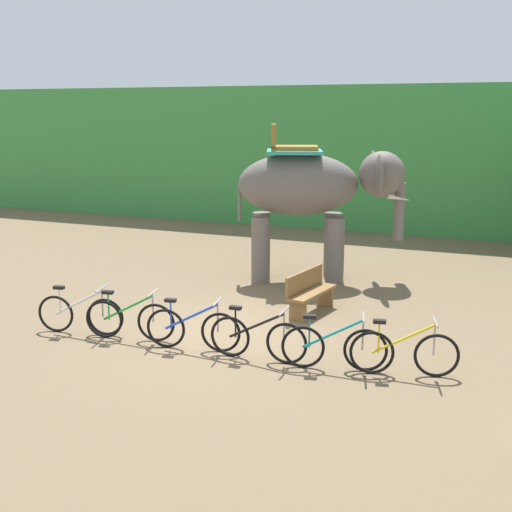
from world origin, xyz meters
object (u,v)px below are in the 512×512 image
Objects in this scene: elephant at (312,190)px; wooden_bench at (309,291)px; bike_white at (80,314)px; bike_yellow at (404,352)px; bike_blue at (193,329)px; bike_black at (258,338)px; bike_green at (130,319)px; bike_teal at (334,347)px.

elephant reaches higher than wooden_bench.
bike_yellow is at bearing 2.64° from bike_white.
bike_yellow is (3.60, 0.24, 0.00)m from bike_blue.
bike_black and bike_yellow have the same top height.
bike_black is at bearing -81.67° from elephant.
bike_green is at bearing -177.60° from bike_yellow.
bike_black is at bearing -173.70° from bike_yellow.
bike_black reaches higher than wooden_bench.
bike_blue is (1.31, -0.03, 0.00)m from bike_green.
bike_green is 3.82m from bike_teal.
elephant is at bearing 121.13° from bike_yellow.
bike_teal is (3.82, 0.03, 0.00)m from bike_green.
elephant reaches higher than bike_yellow.
elephant is at bearing 63.49° from bike_white.
bike_black is 2.80m from wooden_bench.
bike_blue is 2.52m from bike_teal.
bike_yellow is at bearing -58.87° from elephant.
bike_green and bike_teal have the same top height.
bike_white and bike_green have the same top height.
bike_teal is at bearing 1.11° from bike_white.
bike_teal is 1.10m from bike_yellow.
elephant is at bearing 111.04° from bike_teal.
wooden_bench is (-2.36, 2.54, 0.09)m from bike_yellow.
elephant reaches higher than bike_teal.
wooden_bench is at bearing 115.06° from bike_teal.
bike_blue is at bearing 178.87° from bike_black.
bike_white and bike_black have the same top height.
bike_yellow is at bearing -47.15° from wooden_bench.
bike_yellow is (3.18, -5.27, -1.82)m from elephant.
wooden_bench is (-1.27, 2.72, 0.09)m from bike_teal.
bike_blue is (2.34, 0.04, 0.00)m from bike_white.
bike_yellow is 1.08× the size of wooden_bench.
bike_blue is 1.09× the size of wooden_bench.
bike_blue and bike_teal have the same top height.
bike_yellow is at bearing 6.30° from bike_black.
bike_green is at bearing -132.87° from wooden_bench.
bike_white is 3.57m from bike_black.
bike_white is at bearing -116.51° from elephant.
bike_yellow is 3.47m from wooden_bench.
bike_teal is at bearing 3.64° from bike_black.
elephant is 2.47× the size of bike_black.
bike_green and bike_blue have the same top height.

